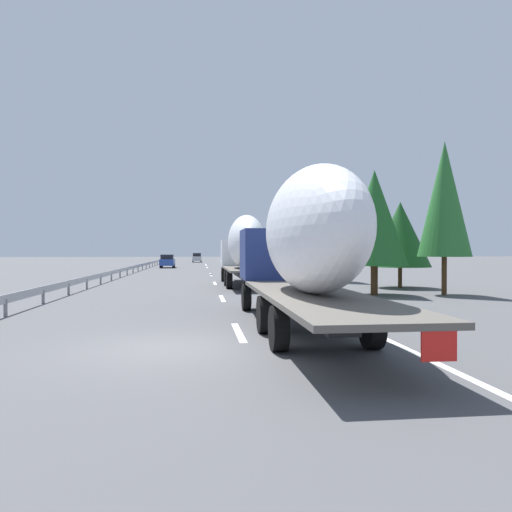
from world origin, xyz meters
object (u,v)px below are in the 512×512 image
(truck_lead, at_px, (244,247))
(car_silver_hatch, at_px, (197,258))
(truck_trailing, at_px, (302,244))
(car_blue_sedan, at_px, (167,261))
(road_sign, at_px, (252,250))

(truck_lead, bearing_deg, car_silver_hatch, 2.89)
(truck_trailing, height_order, car_silver_hatch, truck_trailing)
(truck_trailing, relative_size, car_blue_sedan, 3.22)
(truck_lead, distance_m, road_sign, 23.40)
(truck_lead, height_order, truck_trailing, truck_lead)
(car_blue_sedan, relative_size, road_sign, 1.27)
(truck_lead, xyz_separation_m, truck_trailing, (-17.64, 0.00, -0.04))
(car_blue_sedan, bearing_deg, road_sign, -138.02)
(truck_lead, xyz_separation_m, car_silver_hatch, (65.56, 3.31, -1.60))
(truck_lead, distance_m, car_blue_sedan, 35.30)
(car_silver_hatch, height_order, road_sign, road_sign)
(truck_trailing, distance_m, car_blue_sedan, 52.69)
(truck_trailing, height_order, road_sign, truck_trailing)
(truck_trailing, bearing_deg, car_blue_sedan, 7.75)
(truck_trailing, xyz_separation_m, road_sign, (40.84, -3.10, -0.11))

